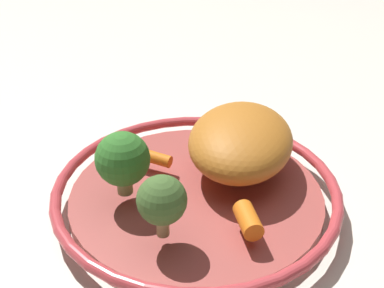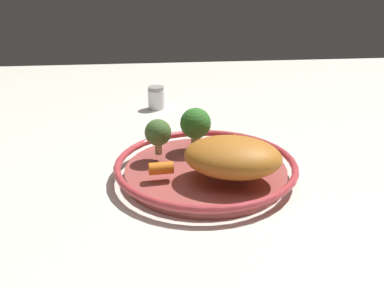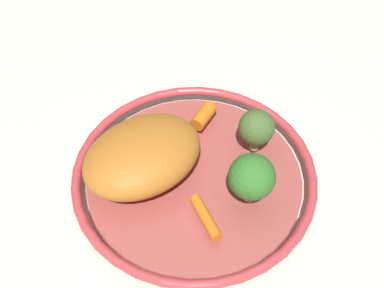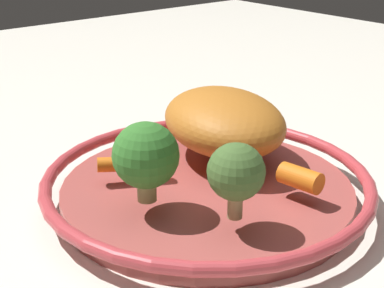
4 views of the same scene
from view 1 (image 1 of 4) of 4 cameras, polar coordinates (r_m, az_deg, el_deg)
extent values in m
plane|color=silver|center=(0.59, 0.48, -7.09)|extent=(1.97, 1.97, 0.00)
cylinder|color=#A84C47|center=(0.58, 0.49, -6.32)|extent=(0.29, 0.29, 0.02)
torus|color=#C13D43|center=(0.57, 0.49, -5.01)|extent=(0.33, 0.33, 0.01)
ellipsoid|color=#BD6E24|center=(0.59, 5.59, 0.42)|extent=(0.19, 0.17, 0.06)
cylinder|color=orange|center=(0.60, -5.26, -1.29)|extent=(0.05, 0.06, 0.02)
cylinder|color=orange|center=(0.50, 6.44, -8.64)|extent=(0.04, 0.02, 0.02)
cylinder|color=tan|center=(0.49, -3.36, -9.32)|extent=(0.01, 0.01, 0.02)
sphere|color=#44662F|center=(0.47, -3.48, -6.41)|extent=(0.05, 0.05, 0.05)
cylinder|color=#98A966|center=(0.55, -7.69, -4.69)|extent=(0.02, 0.02, 0.02)
sphere|color=#33752A|center=(0.53, -7.95, -1.69)|extent=(0.06, 0.06, 0.06)
camera|label=2|loc=(0.85, 63.82, 15.21)|focal=42.29mm
camera|label=3|loc=(0.87, -27.73, 46.18)|focal=51.81mm
camera|label=4|loc=(0.32, -75.89, -10.23)|focal=54.67mm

